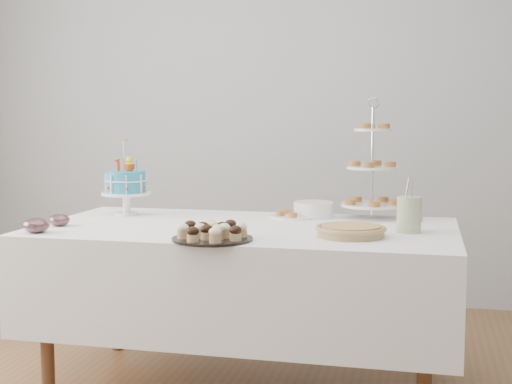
% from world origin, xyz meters
% --- Properties ---
extents(walls, '(5.04, 4.04, 2.70)m').
position_xyz_m(walls, '(0.00, 0.00, 1.35)').
color(walls, '#AAADAF').
rests_on(walls, floor).
extents(table, '(1.92, 1.02, 0.77)m').
position_xyz_m(table, '(0.00, 0.30, 0.54)').
color(table, white).
rests_on(table, floor).
extents(birthday_cake, '(0.25, 0.25, 0.39)m').
position_xyz_m(birthday_cake, '(-0.69, 0.52, 0.88)').
color(birthday_cake, white).
rests_on(birthday_cake, table).
extents(cupcake_tray, '(0.33, 0.33, 0.08)m').
position_xyz_m(cupcake_tray, '(-0.04, -0.10, 0.81)').
color(cupcake_tray, black).
rests_on(cupcake_tray, table).
extents(pie, '(0.30, 0.30, 0.05)m').
position_xyz_m(pie, '(0.50, 0.12, 0.80)').
color(pie, '#A38858').
rests_on(pie, table).
extents(tiered_stand, '(0.31, 0.31, 0.60)m').
position_xyz_m(tiered_stand, '(0.55, 0.70, 1.02)').
color(tiered_stand, silver).
rests_on(tiered_stand, table).
extents(plate_stack, '(0.20, 0.20, 0.08)m').
position_xyz_m(plate_stack, '(0.26, 0.67, 0.81)').
color(plate_stack, white).
rests_on(plate_stack, table).
extents(pastry_plate, '(0.23, 0.23, 0.04)m').
position_xyz_m(pastry_plate, '(0.17, 0.63, 0.79)').
color(pastry_plate, white).
rests_on(pastry_plate, table).
extents(jam_bowl_a, '(0.11, 0.11, 0.07)m').
position_xyz_m(jam_bowl_a, '(-0.84, -0.09, 0.80)').
color(jam_bowl_a, silver).
rests_on(jam_bowl_a, table).
extents(jam_bowl_b, '(0.10, 0.10, 0.06)m').
position_xyz_m(jam_bowl_b, '(-0.84, 0.11, 0.80)').
color(jam_bowl_b, silver).
rests_on(jam_bowl_b, table).
extents(utensil_pitcher, '(0.11, 0.11, 0.24)m').
position_xyz_m(utensil_pitcher, '(0.74, 0.30, 0.86)').
color(utensil_pitcher, silver).
rests_on(utensil_pitcher, table).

